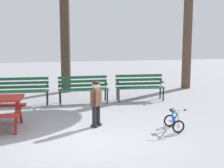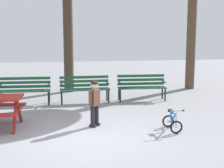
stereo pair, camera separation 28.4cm
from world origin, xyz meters
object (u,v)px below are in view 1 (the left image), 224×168
(park_bench_left, at_px, (23,89))
(kids_bicycle, at_px, (174,121))
(child_standing, at_px, (96,99))
(park_bench_far_right, at_px, (140,85))
(park_bench_right, at_px, (83,87))

(park_bench_left, xyz_separation_m, kids_bicycle, (3.65, -3.48, -0.31))
(child_standing, distance_m, kids_bicycle, 1.92)
(park_bench_far_right, relative_size, kids_bicycle, 2.86)
(park_bench_left, relative_size, child_standing, 1.43)
(child_standing, height_order, kids_bicycle, child_standing)
(park_bench_far_right, bearing_deg, kids_bicycle, -92.58)
(park_bench_far_right, height_order, kids_bicycle, park_bench_far_right)
(park_bench_right, relative_size, kids_bicycle, 2.83)
(park_bench_left, height_order, park_bench_right, same)
(park_bench_right, bearing_deg, park_bench_far_right, 0.23)
(kids_bicycle, bearing_deg, child_standing, 160.27)
(park_bench_right, distance_m, park_bench_far_right, 1.91)
(park_bench_right, xyz_separation_m, child_standing, (-0.00, -2.80, 0.16))
(park_bench_far_right, distance_m, kids_bicycle, 3.46)
(park_bench_left, xyz_separation_m, park_bench_right, (1.90, -0.05, 0.00))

